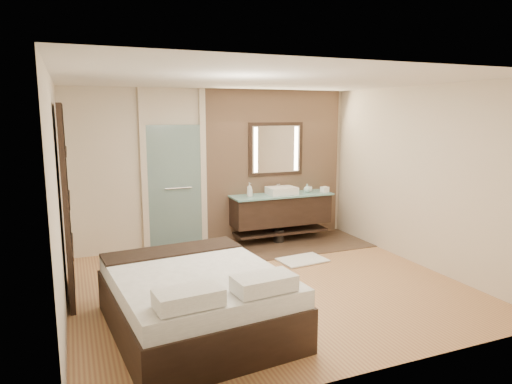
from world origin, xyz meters
name	(u,v)px	position (x,y,z in m)	size (l,w,h in m)	color
floor	(268,286)	(0.00, 0.00, 0.00)	(5.00, 5.00, 0.00)	#9F6442
tile_strip	(262,248)	(0.60, 1.60, 0.01)	(3.80, 1.30, 0.01)	#3A2A1F
stone_wall	(275,165)	(1.10, 2.21, 1.35)	(2.60, 0.08, 2.70)	tan
vanity	(281,210)	(1.10, 1.92, 0.58)	(1.85, 0.55, 0.88)	black
mirror_unit	(276,149)	(1.10, 2.16, 1.65)	(1.06, 0.04, 0.96)	black
frosted_door	(175,182)	(-0.75, 2.20, 1.14)	(1.10, 0.12, 2.70)	#A5D0CD
shoji_partition	(67,203)	(-2.43, 0.60, 1.21)	(0.06, 1.20, 2.40)	black
bed	(196,299)	(-1.20, -0.85, 0.34)	(1.87, 2.25, 0.81)	black
bath_mat	(302,260)	(0.93, 0.75, 0.02)	(0.72, 0.50, 0.02)	white
waste_bin	(279,236)	(1.02, 1.85, 0.12)	(0.19, 0.19, 0.24)	black
tissue_box	(325,190)	(1.92, 1.80, 0.92)	(0.12, 0.12, 0.10)	white
soap_bottle_a	(250,190)	(0.48, 1.90, 0.99)	(0.09, 0.09, 0.24)	silver
soap_bottle_b	(250,191)	(0.51, 1.94, 0.95)	(0.08, 0.08, 0.17)	#B2B2B2
soap_bottle_c	(307,188)	(1.62, 1.92, 0.94)	(0.12, 0.12, 0.15)	#A9D5D2
cup	(309,189)	(1.66, 1.93, 0.92)	(0.13, 0.13, 0.10)	silver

